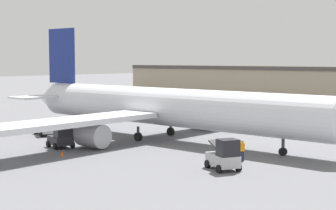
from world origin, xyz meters
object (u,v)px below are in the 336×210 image
object	(u,v)px
belt_loader_truck	(224,156)
pushback_tug	(61,137)
airplane	(160,107)
safety_cone_near	(62,153)
ground_crew_worker	(242,150)
baggage_tug	(48,127)

from	to	relation	value
belt_loader_truck	pushback_tug	size ratio (longest dim) A/B	1.17
airplane	safety_cone_near	size ratio (longest dim) A/B	81.30
ground_crew_worker	safety_cone_near	world-z (taller)	ground_crew_worker
baggage_tug	safety_cone_near	world-z (taller)	baggage_tug
baggage_tug	pushback_tug	size ratio (longest dim) A/B	1.40
baggage_tug	airplane	bearing A→B (deg)	48.50
pushback_tug	airplane	bearing A→B (deg)	85.61
ground_crew_worker	baggage_tug	xyz separation A→B (m)	(-24.40, -2.29, -0.09)
belt_loader_truck	safety_cone_near	size ratio (longest dim) A/B	5.90
ground_crew_worker	baggage_tug	size ratio (longest dim) A/B	0.47
airplane	pushback_tug	world-z (taller)	airplane
airplane	safety_cone_near	world-z (taller)	airplane
pushback_tug	safety_cone_near	xyz separation A→B (m)	(3.55, -2.46, -0.73)
baggage_tug	safety_cone_near	size ratio (longest dim) A/B	7.04
baggage_tug	ground_crew_worker	bearing A→B (deg)	23.52
baggage_tug	safety_cone_near	distance (m)	13.18
baggage_tug	belt_loader_truck	xyz separation A→B (m)	(25.32, -1.47, 0.24)
pushback_tug	belt_loader_truck	bearing A→B (deg)	20.42
baggage_tug	safety_cone_near	bearing A→B (deg)	-10.77
baggage_tug	belt_loader_truck	distance (m)	25.36
ground_crew_worker	pushback_tug	world-z (taller)	pushback_tug
ground_crew_worker	safety_cone_near	bearing A→B (deg)	-132.87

